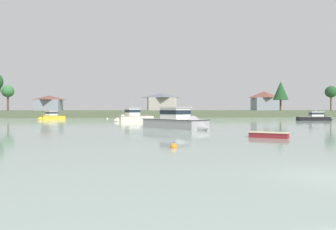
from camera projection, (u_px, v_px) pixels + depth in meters
far_shore_bank at (150, 113)px, 117.83m from camera, size 200.73×55.07×1.92m
cruiser_cream at (131, 118)px, 65.13m from camera, size 8.73×5.91×4.68m
dinghy_wood at (142, 119)px, 77.33m from camera, size 3.87×3.31×0.59m
cruiser_yellow at (50, 118)px, 74.90m from camera, size 6.03×6.46×3.56m
dinghy_maroon at (269, 136)px, 28.13m from camera, size 3.58×3.09×0.65m
cruiser_grey at (180, 124)px, 40.43m from camera, size 8.53×10.32×5.03m
cruiser_black at (317, 118)px, 68.88m from camera, size 7.83×2.98×3.53m
mooring_buoy_orange at (174, 147)px, 20.77m from camera, size 0.44×0.44×0.49m
mooring_buoy_white at (107, 119)px, 80.47m from camera, size 0.39×0.39×0.44m
shore_tree_inland_c at (331, 92)px, 99.97m from camera, size 3.61×3.61×7.71m
shore_tree_right at (8, 92)px, 97.40m from camera, size 3.65×3.65×7.78m
shore_tree_far_left at (281, 91)px, 112.89m from camera, size 5.30×5.30×10.27m
cottage_hillside at (162, 101)px, 131.20m from camera, size 12.10×10.00×7.05m
cottage_behind_trees at (49, 103)px, 117.16m from camera, size 8.91×9.84×5.46m
cottage_near_water at (264, 100)px, 128.09m from camera, size 9.52×7.09×7.61m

